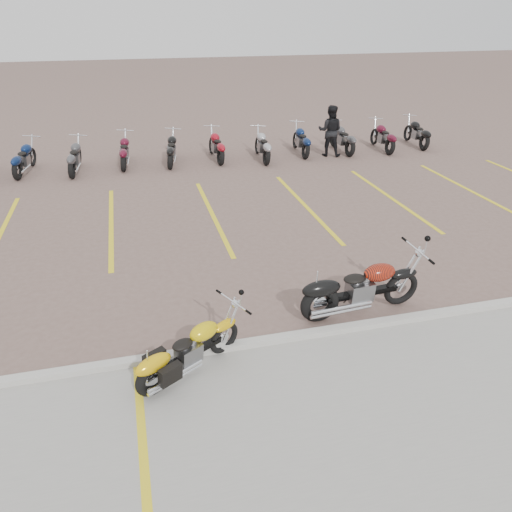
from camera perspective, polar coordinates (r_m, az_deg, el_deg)
The scene contains 9 objects.
ground at distance 10.26m, azimuth -1.05°, elevation -3.40°, with size 100.00×100.00×0.00m, color #745A53.
concrete_apron at distance 6.91m, azimuth 8.46°, elevation -21.79°, with size 60.00×5.00×0.01m, color #9E9B93.
curb at distance 8.60m, azimuth 2.13°, elevation -9.54°, with size 60.00×0.18×0.12m, color #ADAAA3.
parking_stripes at distance 13.79m, azimuth -4.99°, elevation 4.73°, with size 38.00×5.50×0.01m, color yellow, non-canonical shape.
apron_stripe at distance 6.60m, azimuth -12.41°, elevation -25.29°, with size 0.12×5.00×0.00m, color yellow.
yellow_cruiser at distance 7.84m, azimuth -7.96°, elevation -10.83°, with size 1.76×1.10×0.81m.
flame_cruiser at distance 9.32m, azimuth 11.59°, elevation -3.85°, with size 2.41×0.40×0.99m.
person_b at distance 19.45m, azimuth 8.47°, elevation 13.97°, with size 0.91×0.71×1.88m, color black.
bg_bike_row at distance 18.52m, azimuth -9.75°, elevation 11.99°, with size 20.57×2.04×1.10m.
Camera 1 is at (-2.05, -8.63, 5.15)m, focal length 35.00 mm.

